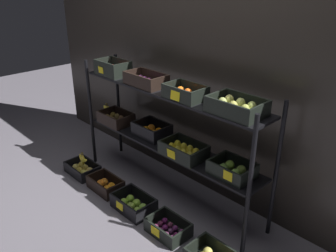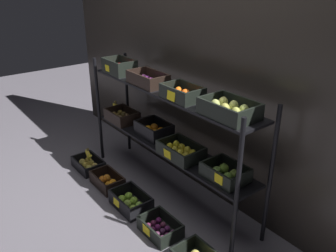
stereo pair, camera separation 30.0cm
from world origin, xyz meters
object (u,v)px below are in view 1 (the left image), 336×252
Objects in this scene: display_rack at (168,118)px; crate_ground_orange at (106,185)px; banana_bunch_loose at (83,160)px; crate_ground_apple_gold at (83,169)px; crate_ground_plum at (168,229)px; crate_ground_apple_green at (134,205)px.

display_rack is 0.91m from crate_ground_orange.
banana_bunch_loose is (-0.82, -0.38, -0.58)m from display_rack.
crate_ground_apple_gold is 1.24m from crate_ground_plum.
crate_ground_apple_gold is at bearing 179.89° from crate_ground_orange.
banana_bunch_loose reaches higher than crate_ground_apple_gold.
display_rack is 1.16m from crate_ground_apple_gold.
crate_ground_apple_green is at bearing -93.40° from display_rack.
crate_ground_plum is 1.95× the size of banana_bunch_loose.
crate_ground_orange is 0.41m from crate_ground_apple_green.
crate_ground_apple_gold is at bearing -155.59° from display_rack.
display_rack is 12.10× the size of banana_bunch_loose.
crate_ground_orange is 0.93× the size of crate_ground_apple_green.
crate_ground_plum is at bearing 0.66° from crate_ground_apple_green.
crate_ground_orange is (0.41, -0.00, 0.00)m from crate_ground_apple_gold.
banana_bunch_loose is at bearing -179.81° from crate_ground_plum.
banana_bunch_loose is at bearing 179.94° from crate_ground_apple_green.
display_rack is at bearing 136.52° from crate_ground_plum.
crate_ground_orange is at bearing -0.11° from crate_ground_apple_gold.
crate_ground_apple_green is at bearing -179.34° from crate_ground_plum.
crate_ground_apple_green is 1.12× the size of crate_ground_plum.
display_rack is 1.07m from banana_bunch_loose.
crate_ground_apple_gold is at bearing 179.84° from banana_bunch_loose.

